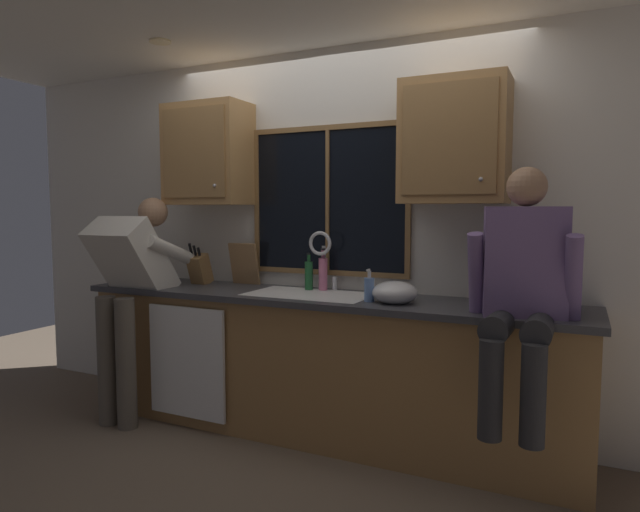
# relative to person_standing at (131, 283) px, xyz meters

# --- Properties ---
(back_wall) EXTENTS (5.65, 0.12, 2.55)m
(back_wall) POSITION_rel_person_standing_xyz_m (1.28, 0.67, 0.32)
(back_wall) COLOR silver
(back_wall) RESTS_ON floor
(ceiling_downlight_left) EXTENTS (0.14, 0.14, 0.01)m
(ceiling_downlight_left) POSITION_rel_person_standing_xyz_m (0.30, 0.01, 1.59)
(ceiling_downlight_left) COLOR #FFEAB2
(window_glass) EXTENTS (1.10, 0.02, 0.95)m
(window_glass) POSITION_rel_person_standing_xyz_m (1.23, 0.60, 0.57)
(window_glass) COLOR black
(window_frame_top) EXTENTS (1.17, 0.02, 0.04)m
(window_frame_top) POSITION_rel_person_standing_xyz_m (1.23, 0.59, 1.06)
(window_frame_top) COLOR brown
(window_frame_bottom) EXTENTS (1.17, 0.02, 0.04)m
(window_frame_bottom) POSITION_rel_person_standing_xyz_m (1.23, 0.59, 0.07)
(window_frame_bottom) COLOR brown
(window_frame_left) EXTENTS (0.03, 0.02, 0.95)m
(window_frame_left) POSITION_rel_person_standing_xyz_m (0.66, 0.59, 0.57)
(window_frame_left) COLOR brown
(window_frame_right) EXTENTS (0.03, 0.02, 0.95)m
(window_frame_right) POSITION_rel_person_standing_xyz_m (1.79, 0.59, 0.57)
(window_frame_right) COLOR brown
(window_mullion_center) EXTENTS (0.02, 0.02, 0.95)m
(window_mullion_center) POSITION_rel_person_standing_xyz_m (1.23, 0.59, 0.57)
(window_mullion_center) COLOR brown
(lower_cabinet_run) EXTENTS (3.25, 0.58, 0.88)m
(lower_cabinet_run) POSITION_rel_person_standing_xyz_m (1.28, 0.32, -0.52)
(lower_cabinet_run) COLOR olive
(lower_cabinet_run) RESTS_ON floor
(countertop) EXTENTS (3.31, 0.62, 0.04)m
(countertop) POSITION_rel_person_standing_xyz_m (1.28, 0.30, -0.06)
(countertop) COLOR #38383D
(countertop) RESTS_ON lower_cabinet_run
(dishwasher_front) EXTENTS (0.60, 0.02, 0.74)m
(dishwasher_front) POSITION_rel_person_standing_xyz_m (0.47, 0.00, -0.50)
(dishwasher_front) COLOR white
(upper_cabinet_left) EXTENTS (0.61, 0.36, 0.72)m
(upper_cabinet_left) POSITION_rel_person_standing_xyz_m (0.34, 0.44, 0.90)
(upper_cabinet_left) COLOR #A87A47
(upper_cabinet_right) EXTENTS (0.61, 0.36, 0.72)m
(upper_cabinet_right) POSITION_rel_person_standing_xyz_m (2.11, 0.44, 0.90)
(upper_cabinet_right) COLOR #A87A47
(sink) EXTENTS (0.80, 0.46, 0.21)m
(sink) POSITION_rel_person_standing_xyz_m (1.23, 0.31, -0.14)
(sink) COLOR silver
(sink) RESTS_ON lower_cabinet_run
(faucet) EXTENTS (0.18, 0.09, 0.40)m
(faucet) POSITION_rel_person_standing_xyz_m (1.23, 0.49, 0.22)
(faucet) COLOR silver
(faucet) RESTS_ON countertop
(person_standing) EXTENTS (0.53, 0.69, 1.55)m
(person_standing) POSITION_rel_person_standing_xyz_m (0.00, 0.00, 0.00)
(person_standing) COLOR #595147
(person_standing) RESTS_ON floor
(person_sitting_on_counter) EXTENTS (0.54, 0.63, 1.26)m
(person_sitting_on_counter) POSITION_rel_person_standing_xyz_m (2.54, 0.04, 0.15)
(person_sitting_on_counter) COLOR #262628
(person_sitting_on_counter) RESTS_ON countertop
(knife_block) EXTENTS (0.12, 0.18, 0.32)m
(knife_block) POSITION_rel_person_standing_xyz_m (0.28, 0.40, 0.07)
(knife_block) COLOR olive
(knife_block) RESTS_ON countertop
(cutting_board) EXTENTS (0.23, 0.08, 0.30)m
(cutting_board) POSITION_rel_person_standing_xyz_m (0.58, 0.53, 0.11)
(cutting_board) COLOR #997047
(cutting_board) RESTS_ON countertop
(mixing_bowl) EXTENTS (0.27, 0.27, 0.13)m
(mixing_bowl) POSITION_rel_person_standing_xyz_m (1.82, 0.23, 0.02)
(mixing_bowl) COLOR silver
(mixing_bowl) RESTS_ON countertop
(soap_dispenser) EXTENTS (0.06, 0.07, 0.20)m
(soap_dispenser) POSITION_rel_person_standing_xyz_m (1.67, 0.21, 0.04)
(soap_dispenser) COLOR #668CCC
(soap_dispenser) RESTS_ON countertop
(bottle_green_glass) EXTENTS (0.06, 0.06, 0.29)m
(bottle_green_glass) POSITION_rel_person_standing_xyz_m (1.23, 0.50, 0.08)
(bottle_green_glass) COLOR pink
(bottle_green_glass) RESTS_ON countertop
(bottle_tall_clear) EXTENTS (0.06, 0.06, 0.25)m
(bottle_tall_clear) POSITION_rel_person_standing_xyz_m (1.14, 0.48, 0.07)
(bottle_tall_clear) COLOR #1E592D
(bottle_tall_clear) RESTS_ON countertop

